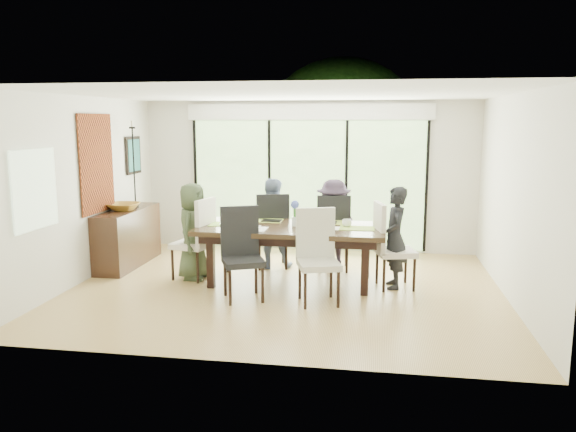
# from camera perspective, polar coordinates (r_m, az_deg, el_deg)

# --- Properties ---
(floor) EXTENTS (6.00, 5.00, 0.01)m
(floor) POSITION_cam_1_polar(r_m,az_deg,el_deg) (8.01, -0.29, -7.40)
(floor) COLOR olive
(floor) RESTS_ON ground
(ceiling) EXTENTS (6.00, 5.00, 0.01)m
(ceiling) POSITION_cam_1_polar(r_m,az_deg,el_deg) (7.67, -0.30, 12.34)
(ceiling) COLOR white
(ceiling) RESTS_ON wall_back
(wall_back) EXTENTS (6.00, 0.02, 2.70)m
(wall_back) POSITION_cam_1_polar(r_m,az_deg,el_deg) (10.19, 2.03, 4.05)
(wall_back) COLOR beige
(wall_back) RESTS_ON floor
(wall_front) EXTENTS (6.00, 0.02, 2.70)m
(wall_front) POSITION_cam_1_polar(r_m,az_deg,el_deg) (5.30, -4.76, -1.23)
(wall_front) COLOR white
(wall_front) RESTS_ON floor
(wall_left) EXTENTS (0.02, 5.00, 2.70)m
(wall_left) POSITION_cam_1_polar(r_m,az_deg,el_deg) (8.74, -20.19, 2.52)
(wall_left) COLOR beige
(wall_left) RESTS_ON floor
(wall_right) EXTENTS (0.02, 5.00, 2.70)m
(wall_right) POSITION_cam_1_polar(r_m,az_deg,el_deg) (7.82, 22.03, 1.63)
(wall_right) COLOR silver
(wall_right) RESTS_ON floor
(glass_doors) EXTENTS (4.20, 0.02, 2.30)m
(glass_doors) POSITION_cam_1_polar(r_m,az_deg,el_deg) (10.17, 1.99, 3.19)
(glass_doors) COLOR #598C3F
(glass_doors) RESTS_ON wall_back
(blinds_header) EXTENTS (4.40, 0.06, 0.28)m
(blinds_header) POSITION_cam_1_polar(r_m,az_deg,el_deg) (10.10, 2.03, 10.54)
(blinds_header) COLOR white
(blinds_header) RESTS_ON wall_back
(mullion_a) EXTENTS (0.05, 0.04, 2.30)m
(mullion_a) POSITION_cam_1_polar(r_m,az_deg,el_deg) (10.63, -9.34, 3.35)
(mullion_a) COLOR black
(mullion_a) RESTS_ON wall_back
(mullion_b) EXTENTS (0.05, 0.04, 2.30)m
(mullion_b) POSITION_cam_1_polar(r_m,az_deg,el_deg) (10.27, -1.90, 3.26)
(mullion_b) COLOR black
(mullion_b) RESTS_ON wall_back
(mullion_c) EXTENTS (0.05, 0.04, 2.30)m
(mullion_c) POSITION_cam_1_polar(r_m,az_deg,el_deg) (10.10, 5.94, 3.10)
(mullion_c) COLOR black
(mullion_c) RESTS_ON wall_back
(mullion_d) EXTENTS (0.05, 0.04, 2.30)m
(mullion_d) POSITION_cam_1_polar(r_m,az_deg,el_deg) (10.12, 13.89, 2.88)
(mullion_d) COLOR black
(mullion_d) RESTS_ON wall_back
(side_window) EXTENTS (0.02, 0.90, 1.00)m
(side_window) POSITION_cam_1_polar(r_m,az_deg,el_deg) (7.68, -24.34, 2.47)
(side_window) COLOR #8CAD7F
(side_window) RESTS_ON wall_left
(deck) EXTENTS (6.00, 1.80, 0.10)m
(deck) POSITION_cam_1_polar(r_m,az_deg,el_deg) (11.29, 2.55, -2.60)
(deck) COLOR brown
(deck) RESTS_ON ground
(rail_top) EXTENTS (6.00, 0.08, 0.06)m
(rail_top) POSITION_cam_1_polar(r_m,az_deg,el_deg) (11.96, 3.01, 1.02)
(rail_top) COLOR #4F3A22
(rail_top) RESTS_ON deck
(foliage_left) EXTENTS (3.20, 3.20, 3.20)m
(foliage_left) POSITION_cam_1_polar(r_m,az_deg,el_deg) (13.15, -4.34, 5.69)
(foliage_left) COLOR #14380F
(foliage_left) RESTS_ON ground
(foliage_mid) EXTENTS (4.00, 4.00, 4.00)m
(foliage_mid) POSITION_cam_1_polar(r_m,az_deg,el_deg) (13.39, 5.52, 7.29)
(foliage_mid) COLOR #14380F
(foliage_mid) RESTS_ON ground
(foliage_right) EXTENTS (2.80, 2.80, 2.80)m
(foliage_right) POSITION_cam_1_polar(r_m,az_deg,el_deg) (12.64, 13.44, 4.48)
(foliage_right) COLOR #14380F
(foliage_right) RESTS_ON ground
(foliage_far) EXTENTS (3.60, 3.60, 3.60)m
(foliage_far) POSITION_cam_1_polar(r_m,az_deg,el_deg) (14.20, 1.64, 6.74)
(foliage_far) COLOR #14380F
(foliage_far) RESTS_ON ground
(table_top) EXTENTS (2.69, 1.23, 0.07)m
(table_top) POSITION_cam_1_polar(r_m,az_deg,el_deg) (8.10, 0.30, -1.30)
(table_top) COLOR black
(table_top) RESTS_ON floor
(table_apron) EXTENTS (2.46, 1.01, 0.11)m
(table_apron) POSITION_cam_1_polar(r_m,az_deg,el_deg) (8.12, 0.30, -1.99)
(table_apron) COLOR black
(table_apron) RESTS_ON floor
(table_leg_fl) EXTENTS (0.10, 0.10, 0.77)m
(table_leg_fl) POSITION_cam_1_polar(r_m,az_deg,el_deg) (8.02, -7.85, -4.57)
(table_leg_fl) COLOR black
(table_leg_fl) RESTS_ON floor
(table_leg_fr) EXTENTS (0.10, 0.10, 0.77)m
(table_leg_fr) POSITION_cam_1_polar(r_m,az_deg,el_deg) (7.69, 7.81, -5.20)
(table_leg_fr) COLOR black
(table_leg_fr) RESTS_ON floor
(table_leg_bl) EXTENTS (0.10, 0.10, 0.77)m
(table_leg_bl) POSITION_cam_1_polar(r_m,az_deg,el_deg) (8.83, -6.23, -3.22)
(table_leg_bl) COLOR black
(table_leg_bl) RESTS_ON floor
(table_leg_br) EXTENTS (0.10, 0.10, 0.77)m
(table_leg_br) POSITION_cam_1_polar(r_m,az_deg,el_deg) (8.52, 7.95, -3.73)
(table_leg_br) COLOR black
(table_leg_br) RESTS_ON floor
(chair_left_end) EXTENTS (0.61, 0.61, 1.23)m
(chair_left_end) POSITION_cam_1_polar(r_m,az_deg,el_deg) (8.50, -9.75, -2.23)
(chair_left_end) COLOR silver
(chair_left_end) RESTS_ON floor
(chair_right_end) EXTENTS (0.62, 0.62, 1.23)m
(chair_right_end) POSITION_cam_1_polar(r_m,az_deg,el_deg) (8.06, 10.91, -2.92)
(chair_right_end) COLOR beige
(chair_right_end) RESTS_ON floor
(chair_far_left) EXTENTS (0.64, 0.64, 1.23)m
(chair_far_left) POSITION_cam_1_polar(r_m,az_deg,el_deg) (9.04, -1.69, -1.38)
(chair_far_left) COLOR black
(chair_far_left) RESTS_ON floor
(chair_far_right) EXTENTS (0.56, 0.56, 1.23)m
(chair_far_right) POSITION_cam_1_polar(r_m,az_deg,el_deg) (8.91, 4.64, -1.57)
(chair_far_right) COLOR black
(chair_far_right) RESTS_ON floor
(chair_near_left) EXTENTS (0.68, 0.68, 1.23)m
(chair_near_left) POSITION_cam_1_polar(r_m,az_deg,el_deg) (7.41, -4.58, -3.89)
(chair_near_left) COLOR black
(chair_near_left) RESTS_ON floor
(chair_near_right) EXTENTS (0.64, 0.64, 1.23)m
(chair_near_right) POSITION_cam_1_polar(r_m,az_deg,el_deg) (7.24, 3.15, -4.19)
(chair_near_right) COLOR beige
(chair_near_right) RESTS_ON floor
(person_left_end) EXTENTS (0.46, 0.69, 1.44)m
(person_left_end) POSITION_cam_1_polar(r_m,az_deg,el_deg) (8.47, -9.65, -1.53)
(person_left_end) COLOR #3D4B32
(person_left_end) RESTS_ON floor
(person_right_end) EXTENTS (0.51, 0.72, 1.44)m
(person_right_end) POSITION_cam_1_polar(r_m,az_deg,el_deg) (8.03, 10.79, -2.18)
(person_right_end) COLOR black
(person_right_end) RESTS_ON floor
(person_far_left) EXTENTS (0.75, 0.56, 1.44)m
(person_far_left) POSITION_cam_1_polar(r_m,az_deg,el_deg) (9.00, -1.72, -0.74)
(person_far_left) COLOR #7385A6
(person_far_left) RESTS_ON floor
(person_far_right) EXTENTS (0.74, 0.55, 1.44)m
(person_far_right) POSITION_cam_1_polar(r_m,az_deg,el_deg) (8.87, 4.64, -0.92)
(person_far_right) COLOR #2D2233
(person_far_right) RESTS_ON floor
(placemat_left) EXTENTS (0.49, 0.36, 0.01)m
(placemat_left) POSITION_cam_1_polar(r_m,az_deg,el_deg) (8.29, -6.20, -0.84)
(placemat_left) COLOR #8CBD43
(placemat_left) RESTS_ON table_top
(placemat_right) EXTENTS (0.49, 0.36, 0.01)m
(placemat_right) POSITION_cam_1_polar(r_m,az_deg,el_deg) (8.01, 7.03, -1.23)
(placemat_right) COLOR #86A73B
(placemat_right) RESTS_ON table_top
(placemat_far_l) EXTENTS (0.49, 0.36, 0.01)m
(placemat_far_l) POSITION_cam_1_polar(r_m,az_deg,el_deg) (8.56, -2.27, -0.46)
(placemat_far_l) COLOR #A2C345
(placemat_far_l) RESTS_ON table_top
(placemat_far_r) EXTENTS (0.49, 0.36, 0.01)m
(placemat_far_r) POSITION_cam_1_polar(r_m,az_deg,el_deg) (8.42, 4.42, -0.65)
(placemat_far_r) COLOR #92A73B
(placemat_far_r) RESTS_ON table_top
(placemat_paper) EXTENTS (0.49, 0.36, 0.01)m
(placemat_paper) POSITION_cam_1_polar(r_m,az_deg,el_deg) (7.91, -3.98, -1.32)
(placemat_paper) COLOR white
(placemat_paper) RESTS_ON table_top
(tablet_far_l) EXTENTS (0.29, 0.20, 0.01)m
(tablet_far_l) POSITION_cam_1_polar(r_m,az_deg,el_deg) (8.49, -1.67, -0.47)
(tablet_far_l) COLOR black
(tablet_far_l) RESTS_ON table_top
(tablet_far_r) EXTENTS (0.27, 0.19, 0.01)m
(tablet_far_r) POSITION_cam_1_polar(r_m,az_deg,el_deg) (8.38, 4.05, -0.64)
(tablet_far_r) COLOR black
(tablet_far_r) RESTS_ON table_top
(papers) EXTENTS (0.34, 0.25, 0.00)m
(papers) POSITION_cam_1_polar(r_m,az_deg,el_deg) (7.97, 5.22, -1.26)
(papers) COLOR white
(papers) RESTS_ON table_top
(platter_base) EXTENTS (0.29, 0.29, 0.03)m
(platter_base) POSITION_cam_1_polar(r_m,az_deg,el_deg) (7.91, -3.98, -1.20)
(platter_base) COLOR white
(platter_base) RESTS_ON table_top
(platter_snacks) EXTENTS (0.22, 0.22, 0.02)m
(platter_snacks) POSITION_cam_1_polar(r_m,az_deg,el_deg) (7.90, -3.98, -1.05)
(platter_snacks) COLOR #BF7C16
(platter_snacks) RESTS_ON table_top
(vase) EXTENTS (0.09, 0.09, 0.13)m
(vase) POSITION_cam_1_polar(r_m,az_deg,el_deg) (8.13, 0.70, -0.54)
(vase) COLOR silver
(vase) RESTS_ON table_top
(hyacinth_stems) EXTENTS (0.04, 0.04, 0.18)m
(hyacinth_stems) POSITION_cam_1_polar(r_m,az_deg,el_deg) (8.10, 0.70, 0.39)
(hyacinth_stems) COLOR #337226
(hyacinth_stems) RESTS_ON table_top
(hyacinth_blooms) EXTENTS (0.12, 0.12, 0.12)m
(hyacinth_blooms) POSITION_cam_1_polar(r_m,az_deg,el_deg) (8.09, 0.70, 1.17)
(hyacinth_blooms) COLOR #4859B5
(hyacinth_blooms) RESTS_ON table_top
(laptop) EXTENTS (0.39, 0.27, 0.03)m
(laptop) POSITION_cam_1_polar(r_m,az_deg,el_deg) (8.17, -5.71, -0.91)
(laptop) COLOR silver
(laptop) RESTS_ON table_top
(cup_a) EXTENTS (0.20, 0.20, 0.11)m
(cup_a) POSITION_cam_1_polar(r_m,az_deg,el_deg) (8.37, -4.28, -0.37)
(cup_a) COLOR white
(cup_a) RESTS_ON table_top
(cup_b) EXTENTS (0.16, 0.16, 0.10)m
(cup_b) POSITION_cam_1_polar(r_m,az_deg,el_deg) (7.97, 1.25, -0.86)
(cup_b) COLOR white
(cup_b) RESTS_ON table_top
(cup_c) EXTENTS (0.17, 0.17, 0.11)m
(cup_c) POSITION_cam_1_polar(r_m,az_deg,el_deg) (8.10, 6.01, -0.72)
(cup_c) COLOR white
(cup_c) RESTS_ON table_top
(book) EXTENTS (0.30, 0.31, 0.02)m
(book) POSITION_cam_1_polar(r_m,az_deg,el_deg) (8.11, 2.10, -0.98)
(book) COLOR white
(book) RESTS_ON table_top
(sideboard) EXTENTS (0.46, 1.64, 0.93)m
(sideboard) POSITION_cam_1_polar(r_m,az_deg,el_deg) (9.55, -15.95, -2.09)
(sideboard) COLOR black
(sideboard) RESTS_ON floor
(bowl) EXTENTS (0.49, 0.49, 0.12)m
(bowl) POSITION_cam_1_polar(r_m,az_deg,el_deg) (9.37, -16.35, 0.92)
(bowl) COLOR brown
(bowl) RESTS_ON sideboard
(candlestick_base) EXTENTS (0.10, 0.10, 0.04)m
(candlestick_base) POSITION_cam_1_polar(r_m,az_deg,el_deg) (9.78, -15.22, 1.09)
(candlestick_base) COLOR black
(candlestick_base) RESTS_ON sideboard
(candlestick_shaft) EXTENTS (0.02, 0.02, 1.28)m
(candlestick_shaft) POSITION_cam_1_polar(r_m,az_deg,el_deg) (9.71, -15.39, 4.87)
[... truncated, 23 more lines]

